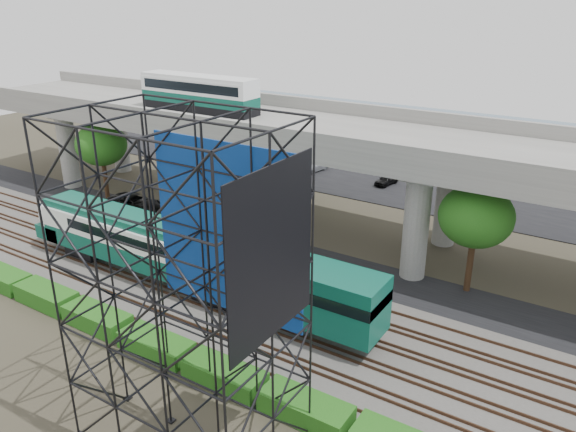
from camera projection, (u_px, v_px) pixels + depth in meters
The scene contains 13 objects.
ground at pixel (194, 314), 36.23m from camera, with size 140.00×140.00×0.00m, color #474233.
ballast_bed at pixel (213, 299), 37.76m from camera, with size 90.00×12.00×0.20m, color slate.
service_road at pixel (282, 254), 44.44m from camera, with size 90.00×5.00×0.08m, color black.
parking_lot at pixel (397, 178), 62.85m from camera, with size 90.00×18.00×0.08m, color black.
harbor_water at pixel (456, 138), 80.09m from camera, with size 140.00×40.00×0.03m, color slate.
rail_tracks at pixel (213, 297), 37.70m from camera, with size 90.00×9.52×0.16m.
commuter_train at pixel (168, 249), 38.65m from camera, with size 29.30×3.06×4.30m.
overpass at pixel (309, 138), 46.19m from camera, with size 80.00×12.00×12.40m.
scaffold_tower at pixel (184, 294), 23.65m from camera, with size 9.36×6.36×15.00m.
hedge_strip at pixel (156, 344), 32.15m from camera, with size 34.60×1.80×1.20m.
trees at pixel (273, 161), 49.16m from camera, with size 40.94×16.94×7.69m.
suv at pixel (135, 203), 52.93m from camera, with size 2.62×5.68×1.58m, color black.
parked_cars at pixel (400, 173), 62.27m from camera, with size 40.72×9.89×1.31m.
Camera 1 is at (21.99, -23.12, 19.29)m, focal length 35.00 mm.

